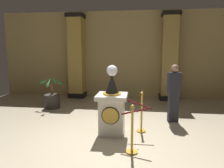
% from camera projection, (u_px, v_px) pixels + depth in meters
% --- Properties ---
extents(ground_plane, '(10.98, 10.98, 0.00)m').
position_uv_depth(ground_plane, '(107.00, 136.00, 5.18)').
color(ground_plane, beige).
extents(back_wall, '(10.98, 0.16, 3.76)m').
position_uv_depth(back_wall, '(122.00, 55.00, 9.46)').
color(back_wall, tan).
rests_on(back_wall, ground_plane).
extents(pedestal_clock, '(0.74, 0.74, 1.72)m').
position_uv_depth(pedestal_clock, '(112.00, 108.00, 5.22)').
color(pedestal_clock, silver).
rests_on(pedestal_clock, ground_plane).
extents(stanchion_near, '(0.24, 0.24, 1.01)m').
position_uv_depth(stanchion_near, '(132.00, 136.00, 4.28)').
color(stanchion_near, gold).
rests_on(stanchion_near, ground_plane).
extents(stanchion_far, '(0.24, 0.24, 1.05)m').
position_uv_depth(stanchion_far, '(141.00, 118.00, 5.42)').
color(stanchion_far, gold).
rests_on(stanchion_far, ground_plane).
extents(velvet_rope, '(0.71, 0.73, 0.22)m').
position_uv_depth(velvet_rope, '(138.00, 108.00, 4.78)').
color(velvet_rope, '#591419').
extents(column_left, '(0.73, 0.73, 3.61)m').
position_uv_depth(column_left, '(77.00, 57.00, 9.31)').
color(column_left, black).
rests_on(column_left, ground_plane).
extents(column_right, '(0.75, 0.75, 3.61)m').
position_uv_depth(column_right, '(169.00, 57.00, 8.82)').
color(column_right, black).
rests_on(column_right, ground_plane).
extents(potted_palm_left, '(0.86, 0.84, 1.17)m').
position_uv_depth(potted_palm_left, '(52.00, 99.00, 7.67)').
color(potted_palm_left, '#2D2823').
rests_on(potted_palm_left, ground_plane).
extents(bystander_guest, '(0.40, 0.29, 1.67)m').
position_uv_depth(bystander_guest, '(174.00, 92.00, 6.10)').
color(bystander_guest, '#26262D').
rests_on(bystander_guest, ground_plane).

